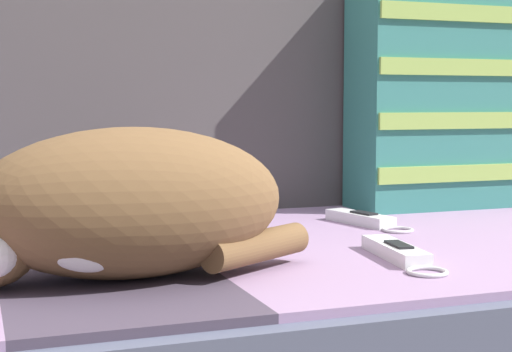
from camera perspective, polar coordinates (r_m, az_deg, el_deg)
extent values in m
cube|color=#4C5166|center=(1.15, -5.76, -11.24)|extent=(2.06, 0.84, 0.24)
cube|color=#423847|center=(1.08, -11.99, -5.64)|extent=(0.25, 0.75, 0.01)
cube|color=gray|center=(1.14, 0.44, -4.94)|extent=(0.25, 0.75, 0.01)
cube|color=gray|center=(1.25, 11.16, -4.15)|extent=(0.25, 0.75, 0.01)
cube|color=#474242|center=(1.45, -9.41, 7.10)|extent=(2.06, 0.14, 0.49)
cube|color=#337A70|center=(1.54, 14.03, 5.79)|extent=(0.39, 0.13, 0.43)
cube|color=#93B751|center=(1.49, 15.36, 0.22)|extent=(0.38, 0.01, 0.03)
cube|color=#93B751|center=(1.49, 15.45, 3.92)|extent=(0.38, 0.01, 0.03)
cube|color=#93B751|center=(1.49, 15.55, 7.62)|extent=(0.38, 0.01, 0.03)
cube|color=#93B751|center=(1.50, 15.64, 11.31)|extent=(0.38, 0.01, 0.03)
ellipsoid|color=brown|center=(0.90, -9.03, -1.91)|extent=(0.37, 0.22, 0.17)
ellipsoid|color=white|center=(0.84, -11.81, -4.27)|extent=(0.11, 0.05, 0.08)
cylinder|color=brown|center=(0.93, 0.05, -5.15)|extent=(0.16, 0.12, 0.04)
cube|color=white|center=(1.03, 10.09, -5.39)|extent=(0.06, 0.15, 0.02)
cube|color=black|center=(1.01, 10.34, -4.92)|extent=(0.03, 0.05, 0.00)
cube|color=black|center=(1.09, 8.66, -4.73)|extent=(0.03, 0.01, 0.02)
torus|color=silver|center=(0.94, 12.35, -6.83)|extent=(0.06, 0.06, 0.01)
cube|color=white|center=(1.30, 7.55, -3.08)|extent=(0.07, 0.14, 0.02)
cube|color=black|center=(1.29, 7.85, -2.67)|extent=(0.03, 0.05, 0.00)
cube|color=black|center=(1.35, 5.76, -2.75)|extent=(0.03, 0.02, 0.02)
torus|color=silver|center=(1.23, 10.28, -3.88)|extent=(0.06, 0.06, 0.01)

